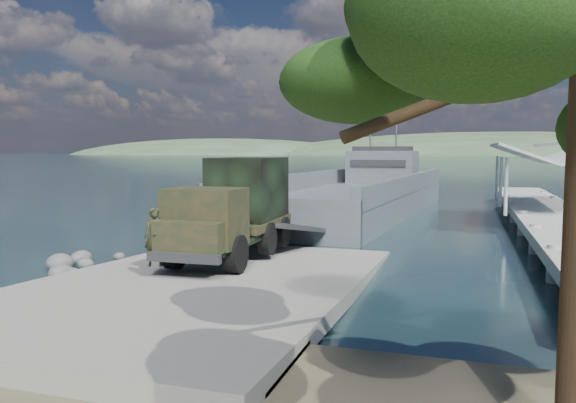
# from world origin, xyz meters

# --- Properties ---
(ground) EXTENTS (1400.00, 1400.00, 0.00)m
(ground) POSITION_xyz_m (0.00, 0.00, 0.00)
(ground) COLOR #1A3940
(ground) RESTS_ON ground
(boat_ramp) EXTENTS (10.00, 18.00, 0.50)m
(boat_ramp) POSITION_xyz_m (0.00, -1.00, 0.25)
(boat_ramp) COLOR gray
(boat_ramp) RESTS_ON ground
(shoreline_rocks) EXTENTS (3.20, 5.60, 0.90)m
(shoreline_rocks) POSITION_xyz_m (-6.20, 0.50, 0.00)
(shoreline_rocks) COLOR #4F504D
(shoreline_rocks) RESTS_ON ground
(distant_headlands) EXTENTS (1000.00, 240.00, 48.00)m
(distant_headlands) POSITION_xyz_m (50.00, 560.00, 0.00)
(distant_headlands) COLOR #364E31
(distant_headlands) RESTS_ON ground
(pier) EXTENTS (6.40, 44.00, 6.10)m
(pier) POSITION_xyz_m (13.00, 18.77, 1.60)
(pier) COLOR gray
(pier) RESTS_ON ground
(landing_craft) EXTENTS (11.43, 36.29, 10.63)m
(landing_craft) POSITION_xyz_m (0.04, 24.39, 0.87)
(landing_craft) COLOR #4D545A
(landing_craft) RESTS_ON ground
(military_truck) EXTENTS (3.04, 8.68, 3.99)m
(military_truck) POSITION_xyz_m (-0.62, 2.99, 2.48)
(military_truck) COLOR black
(military_truck) RESTS_ON boat_ramp
(soldier) EXTENTS (0.86, 0.73, 2.00)m
(soldier) POSITION_xyz_m (-1.65, -1.53, 1.50)
(soldier) COLOR black
(soldier) RESTS_ON boat_ramp
(overhang_tree) EXTENTS (8.39, 7.73, 7.62)m
(overhang_tree) POSITION_xyz_m (9.29, -9.35, 6.11)
(overhang_tree) COLOR #352715
(overhang_tree) RESTS_ON ground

